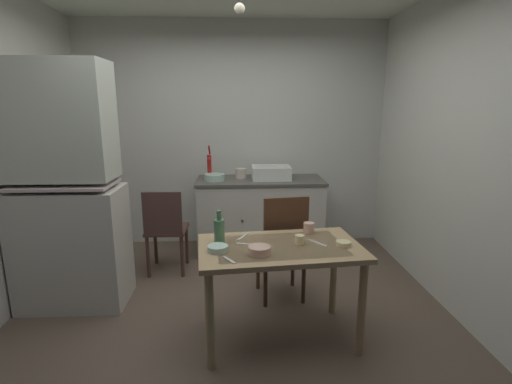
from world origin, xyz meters
The scene contains 23 objects.
ground_plane centered at (0.00, 0.00, 0.00)m, with size 4.64×4.64×0.00m, color brown.
wall_back centered at (0.00, 1.86, 1.33)m, with size 3.74×0.10×2.67m, color silver.
wall_right centered at (1.87, 0.00, 1.33)m, with size 0.10×3.72×2.67m, color silver.
hutch_cabinet centered at (-1.37, 0.31, 0.96)m, with size 0.87×0.52×2.05m.
counter_cabinet centered at (0.31, 1.49, 0.43)m, with size 1.47×0.64×0.86m.
sink_basin centered at (0.44, 1.49, 0.94)m, with size 0.44×0.34×0.15m.
hand_pump centered at (-0.27, 1.54, 1.03)m, with size 0.05×0.27×0.39m.
mixing_bowl_counter centered at (-0.21, 1.44, 0.90)m, with size 0.23×0.23×0.07m, color #ADD1C1.
stoneware_crock centered at (0.09, 1.55, 0.92)m, with size 0.13×0.13×0.12m, color beige.
dining_table centered at (0.35, -0.30, 0.63)m, with size 1.21×0.79×0.73m.
chair_far_side centered at (0.44, 0.26, 0.51)m, with size 0.45×0.45×0.97m.
chair_by_counter centered at (-0.68, 0.88, 0.48)m, with size 0.41×0.41×0.89m.
serving_bowl_wide centered at (0.19, -0.45, 0.76)m, with size 0.15×0.15×0.05m, color tan.
soup_bowl_small centered at (0.80, -0.33, 0.74)m, with size 0.10×0.10×0.03m, color beige.
sauce_dish centered at (-0.09, -0.38, 0.75)m, with size 0.14×0.14×0.04m, color #ADD1C1.
teacup_cream centered at (0.49, -0.28, 0.76)m, with size 0.07×0.07×0.07m, color beige.
mug_tall centered at (0.60, -0.04, 0.77)m, with size 0.08×0.08×0.08m, color tan.
glass_bottle centered at (-0.08, -0.21, 0.82)m, with size 0.08×0.08×0.24m.
table_knife centered at (0.09, -0.10, 0.73)m, with size 0.19×0.02×0.01m, color silver.
teaspoon_near_bowl centered at (0.12, -0.27, 0.73)m, with size 0.15×0.02×0.01m, color beige.
teaspoon_by_cup centered at (-0.01, -0.55, 0.73)m, with size 0.14×0.02×0.01m, color beige.
serving_spoon centered at (0.63, -0.27, 0.73)m, with size 0.16×0.02×0.01m, color beige.
pendant_bulb centered at (0.08, 0.21, 2.40)m, with size 0.08×0.08×0.08m, color #F9EFCC.
Camera 1 is at (0.05, -2.85, 1.71)m, focal length 26.78 mm.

